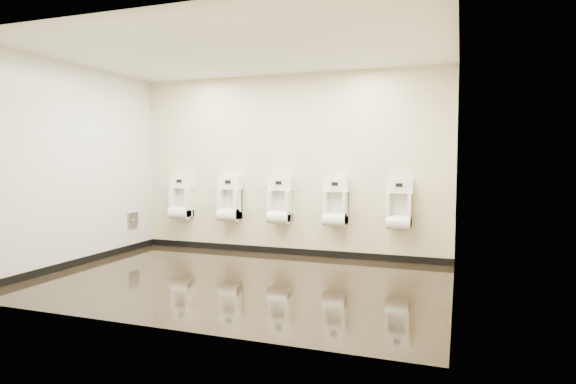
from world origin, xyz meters
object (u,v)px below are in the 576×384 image
at_px(access_panel, 133,220).
at_px(urinal_4, 399,208).
at_px(urinal_3, 336,206).
at_px(urinal_1, 230,202).
at_px(urinal_0, 181,200).
at_px(urinal_2, 280,204).

bearing_deg(access_panel, urinal_4, 5.72).
height_order(urinal_3, urinal_4, same).
bearing_deg(urinal_4, urinal_3, 180.00).
bearing_deg(urinal_1, urinal_3, 0.00).
xyz_separation_m(urinal_0, urinal_2, (1.76, 0.00, 0.00)).
bearing_deg(urinal_3, urinal_1, 180.00).
bearing_deg(urinal_2, urinal_3, 0.00).
bearing_deg(urinal_4, access_panel, -174.28).
xyz_separation_m(access_panel, urinal_0, (0.65, 0.42, 0.31)).
bearing_deg(urinal_1, access_panel, -164.73).
relative_size(access_panel, urinal_4, 0.35).
relative_size(urinal_1, urinal_2, 1.00).
height_order(access_panel, urinal_4, urinal_4).
distance_m(urinal_2, urinal_3, 0.88).
bearing_deg(urinal_3, access_panel, -172.69).
distance_m(urinal_0, urinal_3, 2.64).
xyz_separation_m(urinal_1, urinal_2, (0.86, 0.00, 0.00)).
height_order(urinal_1, urinal_4, same).
height_order(access_panel, urinal_1, urinal_1).
height_order(urinal_0, urinal_3, same).
bearing_deg(urinal_2, urinal_4, 0.00).
bearing_deg(urinal_2, urinal_1, 180.00).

